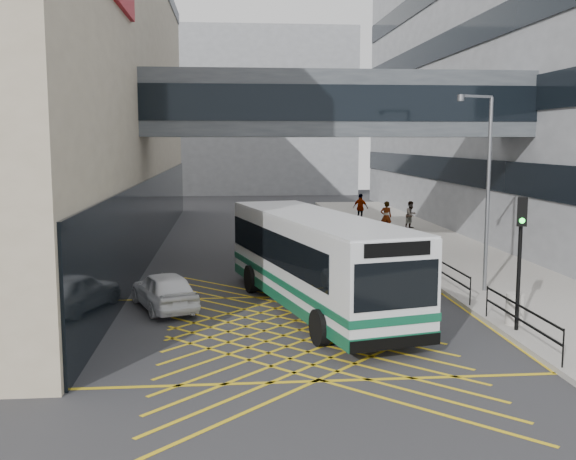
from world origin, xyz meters
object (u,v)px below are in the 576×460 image
object	(u,v)px
pedestrian_c	(361,208)
pedestrian_a	(386,217)
bus	(314,259)
car_white	(164,290)
pedestrian_b	(411,215)
litter_bin	(515,309)
car_dark	(282,248)
car_silver	(301,221)
traffic_light	(520,244)
street_lamp	(485,181)

from	to	relation	value
pedestrian_c	pedestrian_a	bearing A→B (deg)	135.63
bus	car_white	world-z (taller)	bus
bus	pedestrian_c	distance (m)	24.78
pedestrian_a	pedestrian_b	bearing A→B (deg)	-138.33
car_white	pedestrian_b	xyz separation A→B (m)	(14.15, 19.60, 0.35)
litter_bin	pedestrian_c	distance (m)	26.97
car_dark	pedestrian_a	world-z (taller)	pedestrian_a
car_dark	car_silver	size ratio (longest dim) A/B	0.96
pedestrian_b	pedestrian_c	distance (m)	4.60
car_dark	pedestrian_a	size ratio (longest dim) A/B	2.11
car_silver	traffic_light	distance (m)	24.56
street_lamp	pedestrian_a	xyz separation A→B (m)	(0.29, 16.74, -3.19)
car_dark	litter_bin	xyz separation A→B (m)	(6.21, -12.58, 0.01)
street_lamp	pedestrian_a	bearing A→B (deg)	67.68
bus	pedestrian_b	distance (m)	22.04
car_silver	pedestrian_a	distance (m)	5.51
street_lamp	pedestrian_b	size ratio (longest dim) A/B	4.15
traffic_light	street_lamp	size ratio (longest dim) A/B	0.55
traffic_light	pedestrian_a	bearing A→B (deg)	106.21
car_silver	pedestrian_c	world-z (taller)	pedestrian_c
bus	pedestrian_a	size ratio (longest dim) A/B	6.26
car_white	pedestrian_c	bearing A→B (deg)	-137.06
car_dark	litter_bin	bearing A→B (deg)	114.48
car_white	street_lamp	size ratio (longest dim) A/B	0.59
bus	street_lamp	size ratio (longest dim) A/B	1.65
car_white	street_lamp	world-z (taller)	street_lamp
pedestrian_c	car_white	bearing A→B (deg)	104.12
bus	car_dark	xyz separation A→B (m)	(-0.33, 9.55, -1.13)
traffic_light	pedestrian_a	world-z (taller)	traffic_light
car_silver	pedestrian_c	xyz separation A→B (m)	(4.59, 3.49, 0.49)
car_dark	pedestrian_c	size ratio (longest dim) A/B	2.07
litter_bin	traffic_light	bearing A→B (deg)	-108.55
car_silver	street_lamp	size ratio (longest dim) A/B	0.58
car_white	pedestrian_c	distance (m)	26.12
pedestrian_b	pedestrian_c	world-z (taller)	pedestrian_c
pedestrian_c	pedestrian_b	bearing A→B (deg)	164.48
litter_bin	bus	bearing A→B (deg)	152.75
car_silver	pedestrian_b	xyz separation A→B (m)	(7.17, -0.32, 0.38)
bus	litter_bin	bearing A→B (deg)	-40.99
car_dark	pedestrian_c	distance (m)	15.89
bus	pedestrian_b	world-z (taller)	bus
street_lamp	car_silver	bearing A→B (deg)	83.03
litter_bin	pedestrian_c	xyz separation A→B (m)	(0.52, 26.96, 0.50)
car_dark	pedestrian_b	distance (m)	14.09
car_white	litter_bin	xyz separation A→B (m)	(11.05, -3.55, -0.04)
pedestrian_a	traffic_light	bearing A→B (deg)	88.54
car_dark	traffic_light	world-z (taller)	traffic_light
litter_bin	pedestrian_b	xyz separation A→B (m)	(3.10, 23.15, 0.39)
car_white	litter_bin	size ratio (longest dim) A/B	4.41
litter_bin	pedestrian_a	distance (m)	21.45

